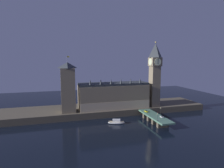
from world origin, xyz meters
The scene contains 13 objects.
ground_plane centered at (0.00, 0.00, 0.00)m, with size 400.00×400.00×0.00m, color black.
embankment centered at (0.00, 39.00, 3.26)m, with size 220.00×42.00×6.52m.
parliament_hall centered at (6.94, 31.65, 19.81)m, with size 72.59×22.67×32.02m.
clock_tower centered at (51.78, 26.23, 43.37)m, with size 11.66×11.77×69.70m.
victoria_tower centered at (-39.77, 28.09, 30.78)m, with size 13.45×13.45×54.32m.
bridge centered at (36.15, -5.00, 4.18)m, with size 12.16×46.00×6.31m.
car_northbound_lead centered at (33.47, 7.47, 7.00)m, with size 1.95×4.71×1.48m.
car_southbound_lead centered at (38.83, -12.56, 7.02)m, with size 2.02×3.96×1.53m.
pedestrian_near_rail centered at (30.80, -20.62, 7.25)m, with size 0.38×0.38×1.78m.
pedestrian_mid_walk centered at (41.50, -0.84, 7.28)m, with size 0.38×0.38×1.84m.
street_lamp_near centered at (30.40, -19.72, 10.35)m, with size 1.34×0.60×6.46m.
street_lamp_mid centered at (41.90, -5.00, 10.67)m, with size 1.34×0.60×6.98m.
boat_upstream centered at (0.55, -0.14, 1.59)m, with size 15.81×7.98×4.37m.
Camera 1 is at (-47.13, -154.80, 57.30)m, focal length 30.00 mm.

